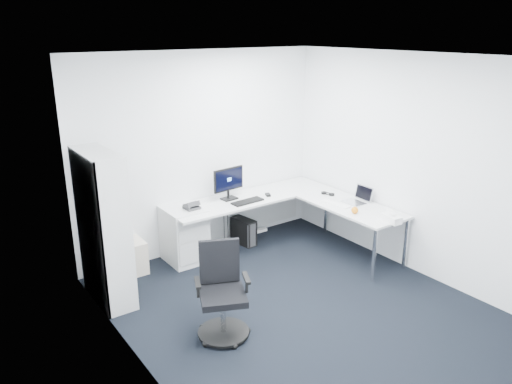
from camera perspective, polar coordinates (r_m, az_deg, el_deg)
ground at (r=5.69m, az=5.04°, el=-13.13°), size 4.20×4.20×0.00m
ceiling at (r=4.87m, az=5.95°, el=15.11°), size 4.20×4.20×0.00m
wall_back at (r=6.78m, az=-6.21°, el=4.45°), size 3.60×0.02×2.70m
wall_front at (r=3.91m, az=26.13°, el=-8.10°), size 3.60×0.02×2.70m
wall_left at (r=4.24m, az=-13.40°, el=-4.62°), size 0.02×4.20×2.70m
wall_right at (r=6.40m, az=17.78°, el=2.84°), size 0.02×4.20×2.70m
l_desk at (r=6.82m, az=1.03°, el=-4.15°), size 2.46×1.38×0.72m
drawer_pedestal at (r=6.68m, az=-8.30°, el=-4.74°), size 0.48×0.60×0.74m
bookshelf at (r=5.74m, az=-17.03°, el=-3.96°), size 0.34×0.87×1.73m
task_chair at (r=5.00m, az=-3.83°, el=-11.50°), size 0.71×0.71×0.96m
black_pc_tower at (r=7.15m, az=-1.42°, el=-4.51°), size 0.23×0.41×0.38m
beige_pc_tower at (r=6.58m, az=-13.68°, el=-6.97°), size 0.21×0.45×0.42m
power_strip at (r=7.56m, az=-0.03°, el=-4.56°), size 0.38×0.07×0.04m
monitor at (r=6.79m, az=-3.12°, el=1.00°), size 0.49×0.20×0.46m
black_keyboard at (r=6.73m, az=-0.98°, el=-1.09°), size 0.46×0.19×0.02m
mouse at (r=6.98m, az=1.37°, el=-0.32°), size 0.09×0.11×0.03m
desk_phone at (r=6.47m, az=-7.36°, el=-1.57°), size 0.18×0.18×0.13m
laptop at (r=6.79m, az=11.17°, el=-0.40°), size 0.31×0.30×0.22m
white_keyboard at (r=6.73m, az=9.07°, el=-1.34°), size 0.17×0.43×0.01m
headphones at (r=7.10m, az=8.21°, el=-0.11°), size 0.17×0.21×0.05m
orange_fruit at (r=6.44m, az=11.22°, el=-2.05°), size 0.09×0.09×0.09m
tissue_box at (r=6.26m, az=15.19°, el=-2.95°), size 0.16×0.27×0.09m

